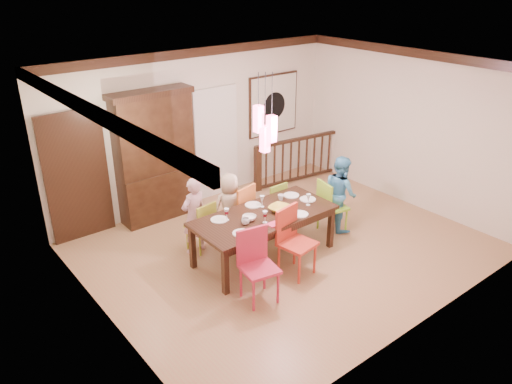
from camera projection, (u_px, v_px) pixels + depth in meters
floor at (286, 247)px, 8.16m from camera, size 6.00×6.00×0.00m
ceiling at (291, 68)px, 6.97m from camera, size 6.00×6.00×0.00m
wall_back at (199, 127)px, 9.34m from camera, size 6.00×0.00×6.00m
wall_left at (98, 222)px, 5.86m from camera, size 0.00×5.00×5.00m
wall_right at (408, 128)px, 9.27m from camera, size 0.00×5.00×5.00m
crown_molding at (291, 74)px, 7.00m from camera, size 6.00×5.00×0.16m
panel_door at (77, 178)px, 8.11m from camera, size 1.04×0.07×2.24m
white_doorway at (216, 144)px, 9.68m from camera, size 0.97×0.05×2.22m
painting at (274, 105)px, 10.28m from camera, size 1.25×0.06×1.25m
pendant_cluster at (265, 129)px, 7.04m from camera, size 0.27×0.21×1.14m
dining_table at (264, 219)px, 7.63m from camera, size 2.25×1.03×0.75m
chair_far_left at (200, 222)px, 7.93m from camera, size 0.43×0.43×0.85m
chair_far_mid at (237, 207)px, 8.29m from camera, size 0.52×0.52×0.96m
chair_far_right at (272, 201)px, 8.64m from camera, size 0.39×0.39×0.85m
chair_near_left at (259, 263)px, 6.65m from camera, size 0.53×0.53×1.02m
chair_near_mid at (298, 239)px, 7.23m from camera, size 0.54×0.54×1.04m
chair_end_right at (333, 203)px, 8.47m from camera, size 0.51×0.51×0.94m
china_hutch at (155, 156)px, 8.72m from camera, size 1.48×0.46×2.33m
balustrade at (299, 158)px, 10.53m from camera, size 2.16×0.35×0.96m
person_far_left at (194, 216)px, 7.80m from camera, size 0.51×0.37×1.27m
person_far_mid at (230, 207)px, 8.21m from camera, size 0.64×0.50×1.16m
person_end_right at (340, 193)px, 8.54m from camera, size 0.67×0.76×1.32m
serving_bowl at (280, 209)px, 7.68m from camera, size 0.41×0.41×0.08m
small_bowl at (249, 218)px, 7.42m from camera, size 0.24×0.24×0.07m
cup_left at (246, 221)px, 7.29m from camera, size 0.15×0.15×0.10m
cup_right at (281, 197)px, 8.04m from camera, size 0.13×0.13×0.09m
plate_far_left at (219, 220)px, 7.42m from camera, size 0.26×0.26×0.01m
plate_far_mid at (253, 205)px, 7.88m from camera, size 0.26×0.26×0.01m
plate_far_right at (291, 195)px, 8.21m from camera, size 0.26×0.26×0.01m
plate_near_left at (242, 233)px, 7.04m from camera, size 0.26×0.26×0.01m
plate_near_mid at (300, 214)px, 7.59m from camera, size 0.26×0.26×0.01m
plate_end_right at (308, 199)px, 8.07m from camera, size 0.26×0.26×0.01m
wine_glass_a at (227, 214)px, 7.38m from camera, size 0.08×0.08×0.19m
wine_glass_b at (262, 201)px, 7.80m from camera, size 0.08×0.08×0.19m
wine_glass_c at (265, 217)px, 7.31m from camera, size 0.08×0.08×0.19m
wine_glass_d at (308, 200)px, 7.85m from camera, size 0.08×0.08×0.19m
napkin at (274, 224)px, 7.29m from camera, size 0.18×0.14×0.01m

